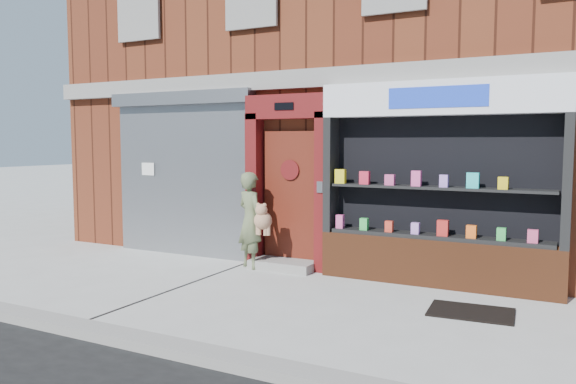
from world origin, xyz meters
The scene contains 8 objects.
ground centered at (0.00, 0.00, 0.00)m, with size 80.00×80.00×0.00m, color #9E9E99.
curb centered at (0.00, -2.15, 0.06)m, with size 60.00×0.30×0.12m, color gray.
building centered at (0.00, 5.99, 4.00)m, with size 12.00×8.16×8.00m.
shutter_bay centered at (-3.00, 1.93, 1.72)m, with size 3.10×0.30×3.04m.
red_door_bay centered at (-0.75, 1.86, 1.46)m, with size 1.52×0.58×2.90m.
pharmacy_bay centered at (1.75, 1.81, 1.37)m, with size 3.50×0.41×3.00m.
woman centered at (-1.27, 1.54, 0.82)m, with size 0.82×0.61×1.62m.
doormat centered at (2.45, 0.64, 0.01)m, with size 1.01×0.71×0.03m, color black.
Camera 1 is at (3.57, -6.44, 2.11)m, focal length 35.00 mm.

